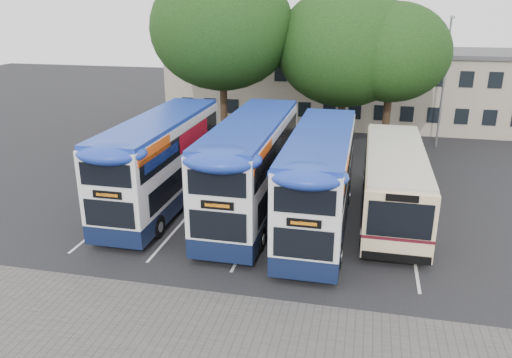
{
  "coord_description": "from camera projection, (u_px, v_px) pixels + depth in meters",
  "views": [
    {
      "loc": [
        0.9,
        -16.85,
        9.82
      ],
      "look_at": [
        -4.0,
        5.0,
        1.92
      ],
      "focal_mm": 35.0,
      "sensor_mm": 36.0,
      "label": 1
    }
  ],
  "objects": [
    {
      "name": "ground",
      "position": [
        330.0,
        277.0,
        18.96
      ],
      "size": [
        120.0,
        120.0,
        0.0
      ],
      "primitive_type": "plane",
      "color": "black",
      "rests_on": "ground"
    },
    {
      "name": "bay_lines",
      "position": [
        261.0,
        216.0,
        24.33
      ],
      "size": [
        14.12,
        11.0,
        0.01
      ],
      "color": "silver",
      "rests_on": "ground"
    },
    {
      "name": "paving_strip",
      "position": [
        248.0,
        354.0,
        14.77
      ],
      "size": [
        40.0,
        6.0,
        0.01
      ],
      "primitive_type": "cube",
      "color": "#595654",
      "rests_on": "ground"
    },
    {
      "name": "tree_left",
      "position": [
        222.0,
        28.0,
        32.82
      ],
      "size": [
        9.51,
        9.51,
        12.31
      ],
      "color": "black",
      "rests_on": "ground"
    },
    {
      "name": "depot_building",
      "position": [
        357.0,
        86.0,
        42.74
      ],
      "size": [
        32.4,
        8.4,
        6.2
      ],
      "color": "#AD9E8B",
      "rests_on": "ground"
    },
    {
      "name": "bus_dd_left",
      "position": [
        162.0,
        158.0,
        24.9
      ],
      "size": [
        2.66,
        10.95,
        4.56
      ],
      "color": "#0F1A39",
      "rests_on": "ground"
    },
    {
      "name": "bus_dd_mid",
      "position": [
        252.0,
        164.0,
        23.82
      ],
      "size": [
        2.73,
        11.26,
        4.69
      ],
      "color": "#0F1A39",
      "rests_on": "ground"
    },
    {
      "name": "tree_right",
      "position": [
        392.0,
        53.0,
        31.78
      ],
      "size": [
        7.38,
        7.38,
        10.0
      ],
      "color": "black",
      "rests_on": "ground"
    },
    {
      "name": "lamp_post",
      "position": [
        445.0,
        76.0,
        34.4
      ],
      "size": [
        0.25,
        1.05,
        9.06
      ],
      "color": "gray",
      "rests_on": "ground"
    },
    {
      "name": "bus_single",
      "position": [
        394.0,
        178.0,
        24.05
      ],
      "size": [
        2.81,
        11.03,
        3.29
      ],
      "color": "beige",
      "rests_on": "ground"
    },
    {
      "name": "bus_dd_right",
      "position": [
        320.0,
        177.0,
        22.37
      ],
      "size": [
        2.62,
        10.81,
        4.5
      ],
      "color": "#0F1A39",
      "rests_on": "ground"
    },
    {
      "name": "tree_mid",
      "position": [
        345.0,
        47.0,
        32.88
      ],
      "size": [
        9.22,
        9.22,
        11.02
      ],
      "color": "black",
      "rests_on": "ground"
    }
  ]
}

